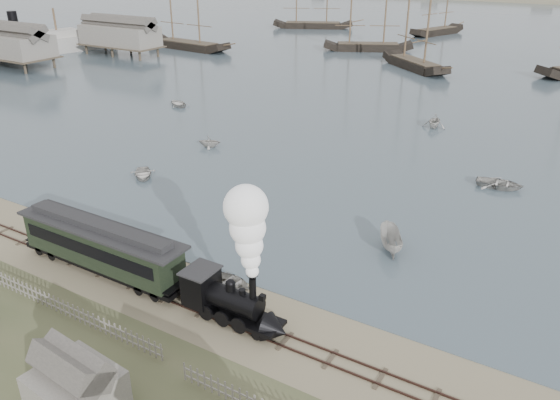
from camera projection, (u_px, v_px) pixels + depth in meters
The scene contains 18 objects.
ground at pixel (200, 286), 37.63m from camera, with size 600.00×600.00×0.00m, color tan.
harbor_water at pixel (542, 23), 169.98m from camera, with size 600.00×336.00×0.06m, color #43555F.
rail_track at pixel (181, 300), 36.06m from camera, with size 120.00×1.80×0.16m.
picket_fence_west at pixel (52, 309), 35.22m from camera, with size 19.00×0.10×1.20m, color slate, non-canonical shape.
western_wharf at pixel (14, 49), 102.59m from camera, with size 36.00×56.00×8.00m, color slate, non-canonical shape.
locomotive at pixel (242, 269), 31.97m from camera, with size 7.18×2.68×8.96m.
passenger_coach at pixel (101, 245), 38.45m from camera, with size 14.24×2.75×3.46m.
beached_dinghy at pixel (229, 282), 37.45m from camera, with size 3.57×2.55×0.74m, color #B9B6AF.
steamship at pixel (16, 34), 115.95m from camera, with size 42.49×7.08×9.29m, color #B9B6AF, non-canonical shape.
rowboat_0 at pixel (143, 174), 55.28m from camera, with size 3.61×2.58×0.75m, color #B9B6AF.
rowboat_1 at pixel (209, 141), 63.62m from camera, with size 2.64×2.28×1.39m, color #B9B6AF.
rowboat_2 at pixel (390, 241), 41.80m from camera, with size 4.05×1.52×1.56m, color #B9B6AF.
rowboat_3 at pixel (500, 183), 52.83m from camera, with size 4.37×3.12×0.90m, color #B9B6AF.
rowboat_6 at pixel (178, 103), 80.57m from camera, with size 3.71×2.65×0.77m, color #B9B6AF.
rowboat_7 at pixel (435, 121), 70.56m from camera, with size 3.38×2.92×1.78m, color #B9B6AF.
schooner_0 at pixel (185, 3), 122.31m from camera, with size 22.86×5.28×20.00m, color black, non-canonical shape.
schooner_1 at pixel (371, 4), 120.07m from camera, with size 19.88×4.59×20.00m, color black, non-canonical shape.
schooner_2 at pixel (419, 15), 101.30m from camera, with size 18.90×4.36×20.00m, color black, non-canonical shape.
Camera 1 is at (21.05, -24.30, 21.18)m, focal length 35.00 mm.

